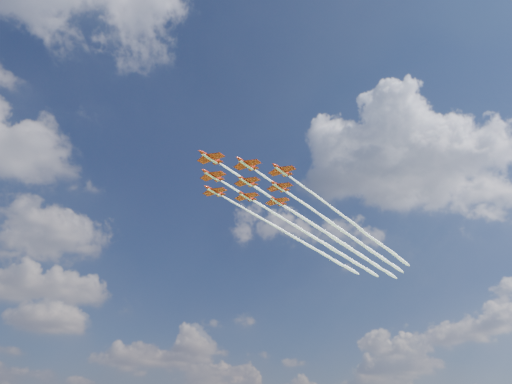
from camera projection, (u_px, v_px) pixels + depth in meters
jet_lead at (315, 226)px, 187.36m from camera, size 120.85×55.61×2.37m
jet_row2_port at (341, 229)px, 190.78m from camera, size 120.85×55.61×2.37m
jet_row2_starb at (311, 236)px, 197.23m from camera, size 120.85×55.61×2.37m
jet_row3_port at (366, 233)px, 194.19m from camera, size 120.85×55.61×2.37m
jet_row3_centre at (336, 239)px, 200.64m from camera, size 120.85×55.61×2.37m
jet_row3_starb at (308, 245)px, 207.10m from camera, size 120.85×55.61×2.37m
jet_row4_port at (360, 242)px, 204.05m from camera, size 120.85×55.61×2.37m
jet_row4_starb at (332, 248)px, 210.51m from camera, size 120.85×55.61×2.37m
jet_tail at (354, 251)px, 213.92m from camera, size 120.85×55.61×2.37m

